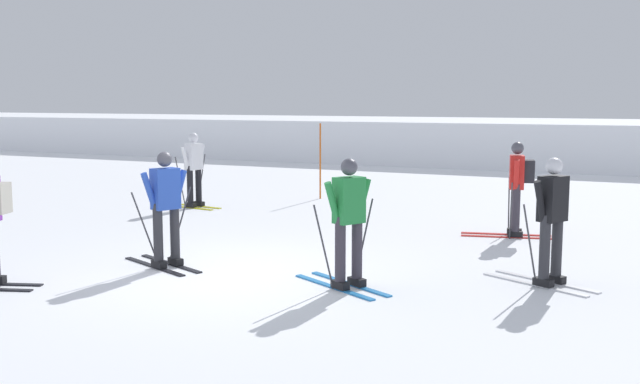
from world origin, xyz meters
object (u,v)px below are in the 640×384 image
Objects in this scene: skier_black at (551,218)px; skier_white at (194,168)px; skier_blue at (165,206)px; trail_marker_pole at (320,161)px; skier_green at (348,219)px; skier_red at (518,184)px.

skier_black is 9.25m from skier_white.
skier_white is (-8.38, 3.91, 0.00)m from skier_black.
skier_blue is 1.00× the size of skier_black.
skier_white is 3.25m from trail_marker_pole.
skier_blue and skier_black have the same top height.
skier_green is at bearing -40.73° from skier_white.
skier_green is 1.00× the size of skier_blue.
skier_black is (5.26, 1.28, 0.00)m from skier_blue.
skier_white is at bearing 175.83° from skier_red.
skier_black is (1.03, -3.38, -0.04)m from skier_red.
skier_green is at bearing -151.92° from skier_black.
skier_green is 1.00× the size of skier_black.
skier_black and skier_white have the same top height.
skier_red is 6.29m from skier_blue.
skier_red is 1.00× the size of skier_black.
skier_green is 7.94m from skier_white.
skier_black is 9.11m from trail_marker_pole.
skier_blue and skier_white have the same top height.
trail_marker_pole reaches higher than skier_green.
skier_blue is 0.91× the size of trail_marker_pole.
skier_red is at bearing 73.95° from skier_green.
skier_white is at bearing 154.96° from skier_black.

